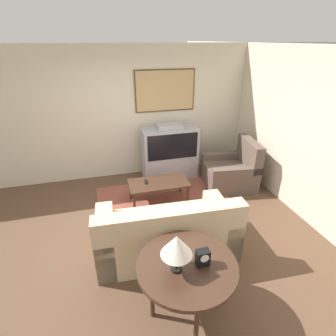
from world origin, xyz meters
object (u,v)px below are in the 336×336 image
(console_table, at_px, (187,269))
(table_lamp, at_px, (177,246))
(coffee_table, at_px, (159,184))
(mantel_clock, at_px, (203,258))
(couch, at_px, (166,233))
(armchair, at_px, (231,172))
(tv, at_px, (170,153))

(console_table, height_order, table_lamp, table_lamp)
(coffee_table, height_order, mantel_clock, mantel_clock)
(couch, height_order, console_table, couch)
(console_table, bearing_deg, table_lamp, -163.07)
(armchair, xyz_separation_m, coffee_table, (-1.61, -0.25, 0.08))
(coffee_table, bearing_deg, tv, 63.41)
(tv, height_order, armchair, tv)
(coffee_table, xyz_separation_m, console_table, (-0.23, -2.25, 0.29))
(couch, relative_size, mantel_clock, 11.22)
(tv, bearing_deg, couch, -106.53)
(coffee_table, distance_m, mantel_clock, 2.33)
(mantel_clock, bearing_deg, armchair, 56.38)
(couch, bearing_deg, console_table, 90.42)
(couch, distance_m, coffee_table, 1.28)
(console_table, bearing_deg, tv, 77.65)
(console_table, xyz_separation_m, table_lamp, (-0.13, -0.04, 0.37))
(table_lamp, bearing_deg, coffee_table, 81.16)
(tv, xyz_separation_m, coffee_table, (-0.47, -0.94, -0.19))
(tv, xyz_separation_m, table_lamp, (-0.82, -3.22, 0.47))
(coffee_table, distance_m, console_table, 2.28)
(coffee_table, relative_size, console_table, 1.05)
(armchair, xyz_separation_m, console_table, (-1.83, -2.50, 0.36))
(tv, relative_size, coffee_table, 1.10)
(mantel_clock, bearing_deg, table_lamp, 179.77)
(tv, distance_m, couch, 2.31)
(coffee_table, relative_size, table_lamp, 2.58)
(couch, relative_size, console_table, 1.91)
(coffee_table, bearing_deg, armchair, 8.83)
(tv, xyz_separation_m, armchair, (1.14, -0.69, -0.26))
(couch, bearing_deg, coffee_table, -95.30)
(coffee_table, height_order, console_table, console_table)
(mantel_clock, bearing_deg, tv, 80.30)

